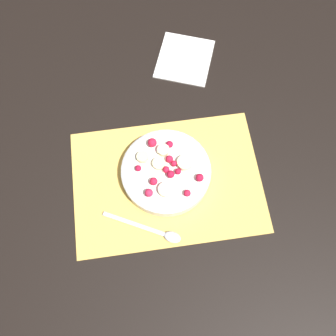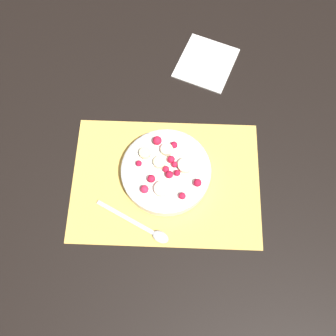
{
  "view_description": "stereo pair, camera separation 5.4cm",
  "coord_description": "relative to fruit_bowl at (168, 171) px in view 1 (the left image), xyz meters",
  "views": [
    {
      "loc": [
        0.04,
        0.29,
        0.82
      ],
      "look_at": [
        -0.0,
        -0.02,
        0.04
      ],
      "focal_mm": 40.0,
      "sensor_mm": 36.0,
      "label": 1
    },
    {
      "loc": [
        -0.02,
        0.29,
        0.82
      ],
      "look_at": [
        -0.0,
        -0.02,
        0.04
      ],
      "focal_mm": 40.0,
      "sensor_mm": 36.0,
      "label": 2
    }
  ],
  "objects": [
    {
      "name": "ground_plane",
      "position": [
        0.0,
        0.02,
        -0.02
      ],
      "size": [
        3.0,
        3.0,
        0.0
      ],
      "primitive_type": "plane",
      "color": "black"
    },
    {
      "name": "placemat",
      "position": [
        0.0,
        0.02,
        -0.02
      ],
      "size": [
        0.43,
        0.31,
        0.01
      ],
      "color": "#E0B251",
      "rests_on": "ground_plane"
    },
    {
      "name": "fruit_bowl",
      "position": [
        0.0,
        0.0,
        0.0
      ],
      "size": [
        0.2,
        0.2,
        0.05
      ],
      "color": "silver",
      "rests_on": "placemat"
    },
    {
      "name": "spoon",
      "position": [
        0.04,
        0.13,
        -0.02
      ],
      "size": [
        0.17,
        0.1,
        0.01
      ],
      "rotation": [
        0.0,
        0.0,
        2.67
      ],
      "color": "#B2B2B7",
      "rests_on": "placemat"
    },
    {
      "name": "napkin",
      "position": [
        -0.09,
        -0.32,
        -0.02
      ],
      "size": [
        0.18,
        0.19,
        0.01
      ],
      "color": "white",
      "rests_on": "ground_plane"
    }
  ]
}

